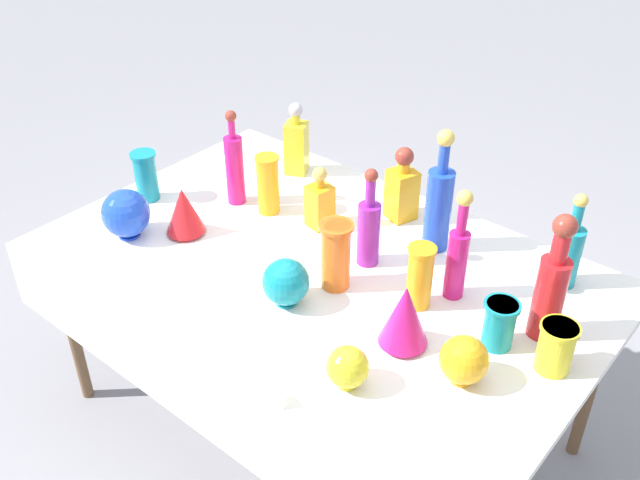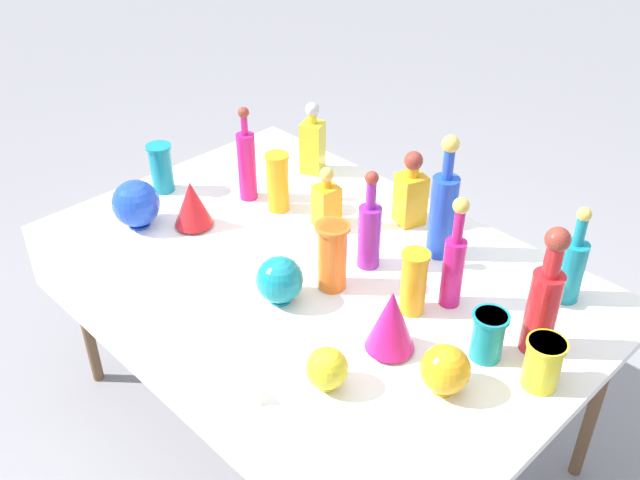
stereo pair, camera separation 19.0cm
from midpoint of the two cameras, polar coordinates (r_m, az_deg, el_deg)
name	(u,v)px [view 2 (the right image)]	position (r m, az deg, el deg)	size (l,w,h in m)	color
ground_plane	(320,421)	(2.88, 1.95, -14.35)	(40.00, 40.00, 0.00)	gray
display_table	(314,280)	(2.38, 1.77, -3.32)	(1.84, 1.21, 0.76)	white
tall_bottle_0	(544,300)	(2.07, 20.05, -4.60)	(0.09, 0.09, 0.41)	red
tall_bottle_1	(572,266)	(2.32, 21.74, -2.01)	(0.08, 0.08, 0.33)	teal
tall_bottle_2	(247,163)	(2.67, -3.85, 6.14)	(0.07, 0.07, 0.37)	#C61972
tall_bottle_3	(454,263)	(2.18, 13.14, -1.85)	(0.07, 0.07, 0.38)	#C61972
tall_bottle_4	(369,231)	(2.31, 6.34, 0.69)	(0.07, 0.07, 0.35)	purple
tall_bottle_5	(443,210)	(2.38, 12.10, 2.32)	(0.09, 0.09, 0.44)	blue
square_decanter_0	(313,143)	(2.86, 1.32, 7.73)	(0.11, 0.11, 0.30)	yellow
square_decanter_1	(327,202)	(2.52, 2.70, 2.99)	(0.09, 0.09, 0.23)	orange
square_decanter_2	(411,192)	(2.56, 9.41, 3.73)	(0.12, 0.12, 0.28)	orange
slender_vase_0	(488,334)	(2.05, 15.94, -7.34)	(0.10, 0.10, 0.15)	teal
slender_vase_1	(278,181)	(2.61, -1.31, 4.71)	(0.09, 0.09, 0.23)	orange
slender_vase_2	(543,362)	(2.02, 20.07, -9.22)	(0.11, 0.11, 0.15)	yellow
slender_vase_3	(161,167)	(2.78, -10.69, 5.75)	(0.10, 0.10, 0.19)	teal
slender_vase_4	(414,281)	(2.15, 10.05, -3.30)	(0.09, 0.09, 0.21)	orange
slender_vase_5	(332,254)	(2.21, 3.45, -1.23)	(0.11, 0.11, 0.23)	orange
fluted_vase_0	(391,320)	(2.00, 8.46, -6.47)	(0.14, 0.14, 0.20)	#C61972
fluted_vase_1	(192,204)	(2.54, -8.10, 2.85)	(0.14, 0.14, 0.18)	red
round_bowl_0	(280,280)	(2.17, -0.74, -3.27)	(0.15, 0.15, 0.15)	teal
round_bowl_1	(136,204)	(2.58, -12.49, 2.81)	(0.17, 0.17, 0.18)	blue
round_bowl_2	(327,368)	(1.91, 3.46, -10.31)	(0.12, 0.12, 0.12)	yellow
round_bowl_3	(445,369)	(1.93, 12.83, -10.16)	(0.13, 0.13, 0.14)	orange
price_tag_left	(256,393)	(1.90, -2.21, -12.25)	(0.05, 0.01, 0.04)	white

